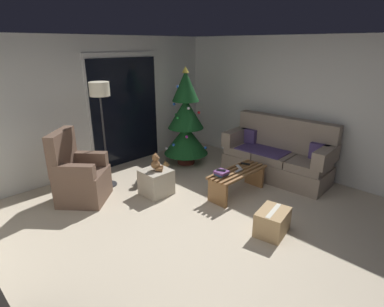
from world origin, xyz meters
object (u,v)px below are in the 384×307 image
remote_silver (239,171)px  ottoman (156,182)px  couch (278,156)px  cardboard_box_taped_mid_floor (272,222)px  teddy_bear_chestnut (156,163)px  book_stack (222,173)px  teddy_bear_honey_by_tree (167,169)px  armchair (79,177)px  cell_phone (221,170)px  floor_lamp (100,100)px  remote_black (245,164)px  remote_white (239,167)px  coffee_table (237,179)px  christmas_tree (186,122)px

remote_silver → ottoman: 1.36m
couch → cardboard_box_taped_mid_floor: couch is taller
teddy_bear_chestnut → book_stack: bearing=-54.8°
couch → teddy_bear_honey_by_tree: (-1.45, 1.46, -0.28)m
armchair → cardboard_box_taped_mid_floor: size_ratio=2.17×
cell_phone → teddy_bear_honey_by_tree: cell_phone is taller
couch → floor_lamp: floor_lamp is taller
teddy_bear_chestnut → teddy_bear_honey_by_tree: teddy_bear_chestnut is taller
couch → teddy_bear_chestnut: size_ratio=6.93×
cardboard_box_taped_mid_floor → remote_black: bearing=50.9°
floor_lamp → teddy_bear_chestnut: (0.40, -0.86, -0.96)m
remote_white → cell_phone: cell_phone is taller
floor_lamp → book_stack: bearing=-59.7°
cell_phone → teddy_bear_chestnut: bearing=97.8°
coffee_table → teddy_bear_chestnut: bearing=134.8°
coffee_table → cell_phone: 0.40m
cell_phone → teddy_bear_chestnut: 1.05m
couch → armchair: bearing=151.0°
couch → remote_white: bearing=172.0°
cell_phone → remote_silver: bearing=-46.9°
coffee_table → teddy_bear_honey_by_tree: bearing=103.2°
coffee_table → remote_white: size_ratio=7.05×
cell_phone → cardboard_box_taped_mid_floor: size_ratio=0.28×
remote_black → teddy_bear_chestnut: teddy_bear_chestnut is taller
teddy_bear_honey_by_tree → cardboard_box_taped_mid_floor: bearing=-95.7°
cell_phone → armchair: bearing=108.2°
couch → armchair: size_ratio=1.75×
remote_silver → christmas_tree: christmas_tree is taller
couch → cardboard_box_taped_mid_floor: size_ratio=3.80×
book_stack → teddy_bear_honey_by_tree: book_stack is taller
remote_white → ottoman: 1.38m
couch → cell_phone: 1.45m
book_stack → cardboard_box_taped_mid_floor: size_ratio=0.39×
book_stack → armchair: size_ratio=0.18×
armchair → ottoman: armchair is taller
cell_phone → ottoman: cell_phone is taller
christmas_tree → cardboard_box_taped_mid_floor: size_ratio=3.74×
couch → cardboard_box_taped_mid_floor: bearing=-150.9°
coffee_table → christmas_tree: (0.38, 1.61, 0.59)m
couch → teddy_bear_chestnut: bearing=154.0°
remote_silver → cardboard_box_taped_mid_floor: remote_silver is taller
remote_silver → remote_white: bearing=127.9°
remote_white → christmas_tree: 1.62m
book_stack → teddy_bear_chestnut: (-0.61, 0.86, 0.09)m
cell_phone → floor_lamp: 2.23m
ottoman → cardboard_box_taped_mid_floor: bearing=-79.3°
cell_phone → armchair: size_ratio=0.13×
book_stack → cardboard_box_taped_mid_floor: (-0.25, -1.08, -0.29)m
christmas_tree → cardboard_box_taped_mid_floor: bearing=-110.0°
christmas_tree → armchair: bearing=179.9°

